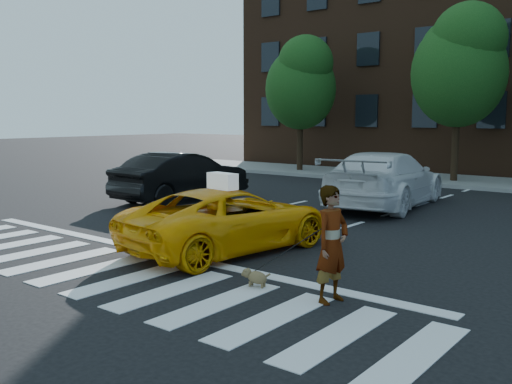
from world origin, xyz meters
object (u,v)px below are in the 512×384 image
(white_suv, at_px, (385,179))
(dog, at_px, (255,277))
(tree_left, at_px, (301,80))
(taxi, at_px, (229,219))
(black_sedan, at_px, (182,176))
(woman, at_px, (332,244))
(tree_mid, at_px, (460,62))

(white_suv, distance_m, dog, 9.13)
(tree_left, height_order, taxi, tree_left)
(black_sedan, height_order, woman, woman)
(taxi, bearing_deg, tree_left, -53.34)
(black_sedan, xyz_separation_m, white_suv, (5.79, 2.84, 0.05))
(tree_mid, relative_size, woman, 4.11)
(woman, bearing_deg, taxi, 72.11)
(tree_mid, relative_size, black_sedan, 1.49)
(dog, bearing_deg, woman, -7.93)
(white_suv, xyz_separation_m, dog, (2.02, -8.88, -0.67))
(tree_mid, bearing_deg, tree_left, 180.00)
(tree_mid, distance_m, white_suv, 8.21)
(black_sedan, height_order, white_suv, white_suv)
(tree_mid, distance_m, taxi, 14.95)
(white_suv, bearing_deg, woman, 103.81)
(dog, bearing_deg, white_suv, 89.20)
(tree_mid, xyz_separation_m, taxi, (0.38, -14.34, -4.21))
(white_suv, height_order, dog, white_suv)
(tree_mid, relative_size, white_suv, 1.23)
(tree_left, xyz_separation_m, woman, (11.22, -15.90, -3.58))
(tree_left, xyz_separation_m, white_suv, (7.87, -7.15, -3.60))
(black_sedan, bearing_deg, tree_left, -76.89)
(tree_mid, bearing_deg, taxi, -88.46)
(tree_mid, height_order, dog, tree_mid)
(woman, bearing_deg, tree_mid, 20.30)
(black_sedan, xyz_separation_m, dog, (7.81, -6.03, -0.61))
(tree_left, relative_size, tree_mid, 0.92)
(black_sedan, bearing_deg, woman, 148.54)
(woman, bearing_deg, tree_left, 42.34)
(white_suv, relative_size, woman, 3.34)
(black_sedan, relative_size, white_suv, 0.82)
(white_suv, xyz_separation_m, woman, (3.35, -8.74, 0.03))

